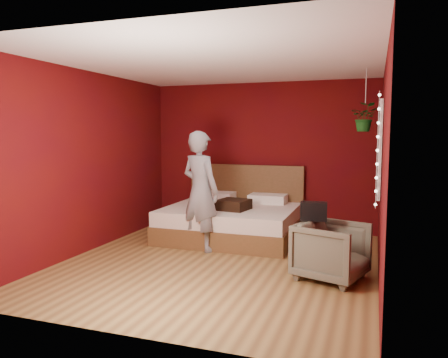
% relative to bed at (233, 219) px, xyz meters
% --- Properties ---
extents(floor, '(4.50, 4.50, 0.00)m').
position_rel_bed_xyz_m(floor, '(0.27, -1.41, -0.30)').
color(floor, olive).
rests_on(floor, ground).
extents(room_walls, '(4.04, 4.54, 2.62)m').
position_rel_bed_xyz_m(room_walls, '(0.27, -1.41, 1.38)').
color(room_walls, '#570D09').
rests_on(room_walls, ground).
extents(window, '(0.05, 0.97, 1.27)m').
position_rel_bed_xyz_m(window, '(2.23, -0.51, 1.20)').
color(window, white).
rests_on(window, room_walls).
extents(fairy_lights, '(0.04, 0.04, 1.45)m').
position_rel_bed_xyz_m(fairy_lights, '(2.21, -1.04, 1.20)').
color(fairy_lights, silver).
rests_on(fairy_lights, room_walls).
extents(bed, '(2.09, 1.77, 1.15)m').
position_rel_bed_xyz_m(bed, '(0.00, 0.00, 0.00)').
color(bed, brown).
rests_on(bed, ground).
extents(person, '(0.74, 0.62, 1.75)m').
position_rel_bed_xyz_m(person, '(-0.20, -0.91, 0.57)').
color(person, gray).
rests_on(person, ground).
extents(armchair, '(0.93, 0.92, 0.68)m').
position_rel_bed_xyz_m(armchair, '(1.74, -1.62, 0.04)').
color(armchair, '#63634E').
rests_on(armchair, ground).
extents(handbag, '(0.33, 0.19, 0.22)m').
position_rel_bed_xyz_m(handbag, '(1.51, -1.55, 0.49)').
color(handbag, black).
rests_on(handbag, armchair).
extents(throw_pillow, '(0.52, 0.52, 0.16)m').
position_rel_bed_xyz_m(throw_pillow, '(0.12, -0.33, 0.30)').
color(throw_pillow, black).
rests_on(throw_pillow, bed).
extents(hanging_plant, '(0.41, 0.37, 0.87)m').
position_rel_bed_xyz_m(hanging_plant, '(2.03, -0.26, 1.63)').
color(hanging_plant, silver).
rests_on(hanging_plant, room_walls).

